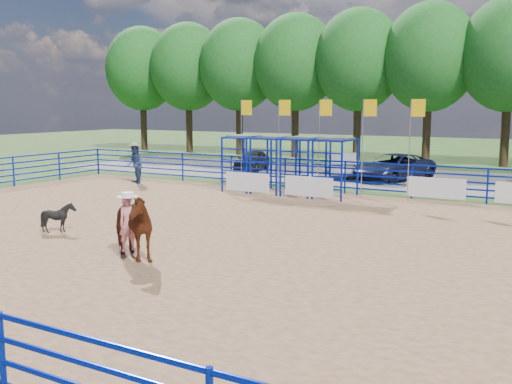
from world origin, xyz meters
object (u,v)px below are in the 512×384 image
calf (59,217)px  car_a (252,160)px  car_c (394,167)px  spectator_cowboy (135,164)px  car_b (343,164)px  horse_and_rider (128,223)px

calf → car_a: 18.35m
car_a → car_c: 8.87m
spectator_cowboy → car_b: spectator_cowboy is taller
spectator_cowboy → car_b: size_ratio=0.50×
horse_and_rider → spectator_cowboy: bearing=130.2°
horse_and_rider → calf: (-4.03, 1.33, -0.47)m
spectator_cowboy → car_c: bearing=34.9°
horse_and_rider → car_c: size_ratio=0.49×
car_a → car_b: 5.87m
calf → car_c: car_c is taller
calf → spectator_cowboy: 11.37m
spectator_cowboy → car_a: 8.44m
spectator_cowboy → car_b: 11.53m
spectator_cowboy → car_a: bearing=74.5°
horse_and_rider → car_c: bearing=85.2°
car_c → calf: bearing=-86.4°
calf → car_b: (2.62, 18.12, 0.19)m
spectator_cowboy → car_b: bearing=45.2°
car_a → car_b: car_b is taller
car_a → car_b: size_ratio=0.90×
horse_and_rider → calf: horse_and_rider is taller
car_a → spectator_cowboy: bearing=-117.4°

